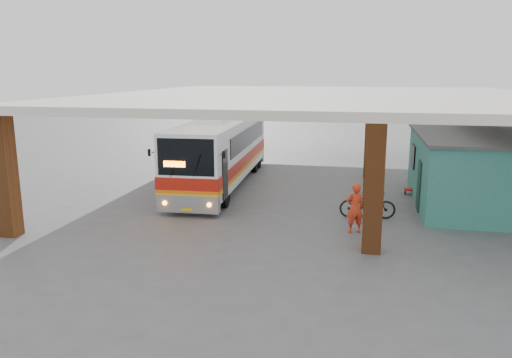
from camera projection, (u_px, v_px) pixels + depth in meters
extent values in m
plane|color=#515154|center=(292.00, 220.00, 19.66)|extent=(90.00, 90.00, 0.00)
cube|color=brown|center=(374.00, 186.00, 15.71)|extent=(0.60, 0.60, 4.35)
cube|color=brown|center=(372.00, 156.00, 21.45)|extent=(0.60, 0.60, 4.35)
cube|color=brown|center=(370.00, 138.00, 27.18)|extent=(0.60, 0.60, 4.35)
cube|color=brown|center=(6.00, 176.00, 17.32)|extent=(0.60, 0.60, 4.35)
cube|color=brown|center=(199.00, 120.00, 37.39)|extent=(0.60, 0.60, 4.35)
cube|color=brown|center=(476.00, 126.00, 33.39)|extent=(0.60, 0.60, 4.35)
cube|color=silver|center=(322.00, 96.00, 24.82)|extent=(21.00, 23.00, 0.30)
cube|color=#327D69|center=(477.00, 171.00, 21.62)|extent=(5.00, 8.00, 3.00)
cube|color=#4B4B4B|center=(480.00, 135.00, 21.30)|extent=(5.20, 8.20, 0.12)
cube|color=#13352E|center=(419.00, 186.00, 20.80)|extent=(0.08, 0.95, 2.10)
cube|color=black|center=(414.00, 156.00, 23.51)|extent=(0.08, 1.20, 1.00)
cube|color=black|center=(413.00, 156.00, 23.52)|extent=(0.04, 1.30, 1.10)
cube|color=white|center=(221.00, 148.00, 25.33)|extent=(3.12, 12.27, 2.84)
cube|color=white|center=(216.00, 120.00, 24.03)|extent=(1.36, 3.10, 0.25)
cube|color=gray|center=(188.00, 203.00, 19.93)|extent=(2.57, 0.53, 0.71)
cube|color=#B5190C|center=(222.00, 159.00, 25.45)|extent=(3.16, 12.27, 0.51)
cube|color=orange|center=(222.00, 165.00, 25.52)|extent=(3.16, 12.27, 0.13)
cube|color=yellow|center=(222.00, 167.00, 25.54)|extent=(3.16, 12.27, 0.10)
cube|color=black|center=(186.00, 157.00, 19.39)|extent=(2.29, 0.21, 1.47)
cube|color=black|center=(201.00, 135.00, 26.21)|extent=(0.50, 9.11, 0.91)
cube|color=black|center=(249.00, 136.00, 25.80)|extent=(0.50, 9.11, 0.91)
cube|color=#FF5905|center=(174.00, 164.00, 19.47)|extent=(0.86, 0.09, 0.22)
sphere|color=orange|center=(165.00, 203.00, 19.86)|extent=(0.18, 0.18, 0.18)
sphere|color=orange|center=(209.00, 205.00, 19.58)|extent=(0.18, 0.18, 0.18)
cube|color=yellow|center=(187.00, 210.00, 19.76)|extent=(0.46, 0.05, 0.12)
cylinder|color=black|center=(175.00, 194.00, 21.70)|extent=(0.37, 1.03, 1.01)
cylinder|color=black|center=(224.00, 196.00, 21.35)|extent=(0.37, 1.03, 1.01)
cylinder|color=black|center=(218.00, 162.00, 29.22)|extent=(0.37, 1.03, 1.01)
cylinder|color=black|center=(254.00, 163.00, 28.88)|extent=(0.37, 1.03, 1.01)
cylinder|color=black|center=(223.00, 158.00, 30.49)|extent=(0.37, 1.03, 1.01)
cylinder|color=black|center=(258.00, 159.00, 30.15)|extent=(0.37, 1.03, 1.01)
imported|color=black|center=(367.00, 204.00, 19.75)|extent=(2.23, 0.92, 1.15)
imported|color=red|center=(355.00, 208.00, 17.90)|extent=(0.78, 0.66, 1.82)
cube|color=#B31713|center=(409.00, 189.00, 23.65)|extent=(0.44, 0.44, 0.06)
cube|color=#B31713|center=(414.00, 184.00, 23.55)|extent=(0.06, 0.44, 0.63)
cylinder|color=black|center=(405.00, 193.00, 23.54)|extent=(0.03, 0.03, 0.21)
cylinder|color=black|center=(413.00, 193.00, 23.47)|extent=(0.03, 0.03, 0.21)
cylinder|color=black|center=(405.00, 191.00, 23.88)|extent=(0.03, 0.03, 0.21)
cylinder|color=black|center=(412.00, 191.00, 23.81)|extent=(0.03, 0.03, 0.21)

